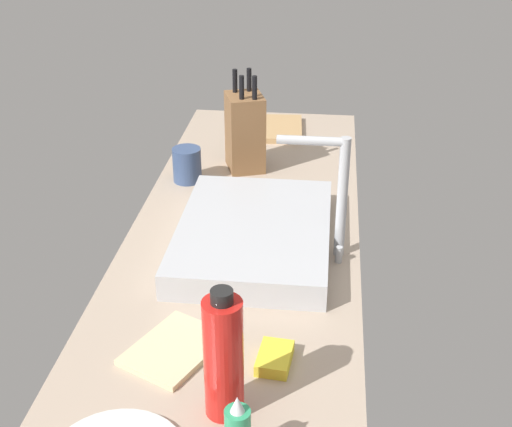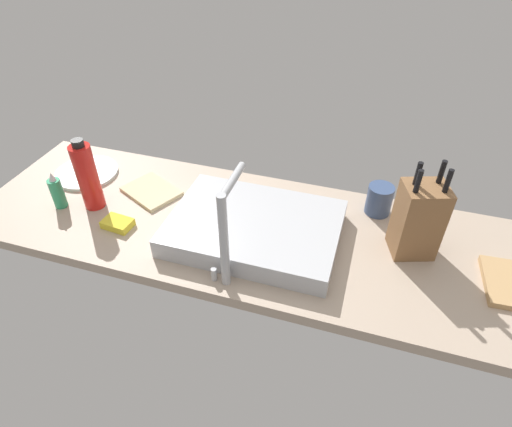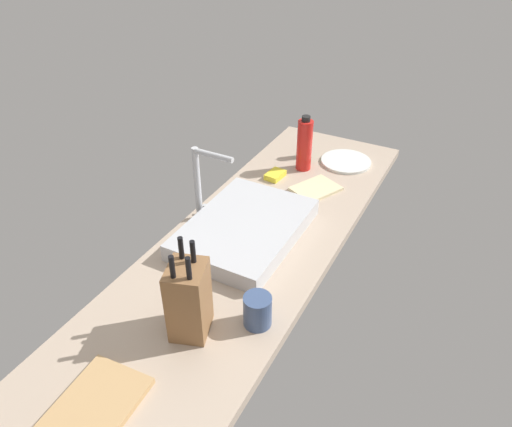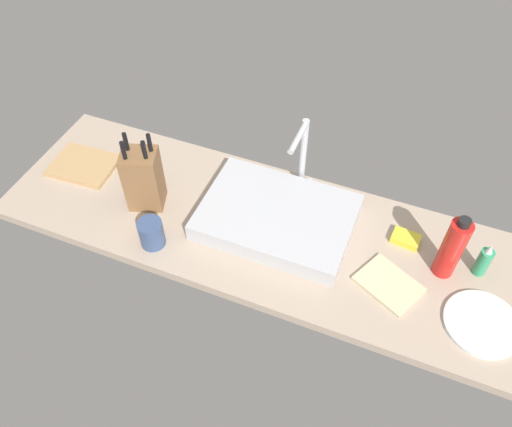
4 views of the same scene
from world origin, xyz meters
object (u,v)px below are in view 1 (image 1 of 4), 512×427
at_px(sink_basin, 254,235).
at_px(dish_towel, 174,349).
at_px(dish_sponge, 275,358).
at_px(faucet, 334,187).
at_px(coffee_mug, 187,165).
at_px(water_bottle, 223,357).
at_px(knife_block, 245,132).
at_px(cutting_board, 275,129).

height_order(sink_basin, dish_towel, sink_basin).
bearing_deg(sink_basin, dish_sponge, 11.58).
bearing_deg(faucet, sink_basin, -95.38).
xyz_separation_m(coffee_mug, dish_sponge, (0.76, 0.32, -0.04)).
distance_m(water_bottle, dish_towel, 0.22).
height_order(knife_block, coffee_mug, knife_block).
relative_size(knife_block, cutting_board, 1.27).
relative_size(faucet, water_bottle, 1.20).
height_order(water_bottle, dish_sponge, water_bottle).
distance_m(faucet, coffee_mug, 0.56).
bearing_deg(water_bottle, knife_block, -174.81).
bearing_deg(cutting_board, coffee_mug, -27.37).
bearing_deg(knife_block, dish_sponge, -8.03).
bearing_deg(knife_block, cutting_board, 149.81).
relative_size(coffee_mug, dish_sponge, 1.09).
relative_size(sink_basin, water_bottle, 2.05).
xyz_separation_m(cutting_board, water_bottle, (1.31, 0.03, 0.11)).
relative_size(faucet, dish_towel, 1.60).
bearing_deg(cutting_board, water_bottle, 1.22).
xyz_separation_m(water_bottle, coffee_mug, (-0.89, -0.24, -0.07)).
relative_size(knife_block, water_bottle, 1.19).
distance_m(dish_towel, coffee_mug, 0.76).
height_order(knife_block, dish_sponge, knife_block).
distance_m(faucet, dish_towel, 0.51).
height_order(faucet, coffee_mug, faucet).
height_order(cutting_board, dish_sponge, dish_sponge).
bearing_deg(sink_basin, knife_block, -170.17).
xyz_separation_m(faucet, water_bottle, (0.53, -0.17, -0.06)).
bearing_deg(coffee_mug, water_bottle, 15.26).
bearing_deg(dish_towel, coffee_mug, -170.53).
xyz_separation_m(cutting_board, dish_sponge, (1.18, 0.10, 0.00)).
bearing_deg(water_bottle, cutting_board, -178.78).
height_order(water_bottle, coffee_mug, water_bottle).
distance_m(knife_block, dish_sponge, 0.89).
xyz_separation_m(knife_block, cutting_board, (-0.31, 0.06, -0.11)).
bearing_deg(faucet, coffee_mug, -131.15).
xyz_separation_m(knife_block, water_bottle, (1.00, 0.09, -0.00)).
bearing_deg(cutting_board, knife_block, -11.48).
height_order(coffee_mug, dish_sponge, coffee_mug).
distance_m(faucet, water_bottle, 0.56).
distance_m(faucet, knife_block, 0.54).
height_order(sink_basin, faucet, faucet).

